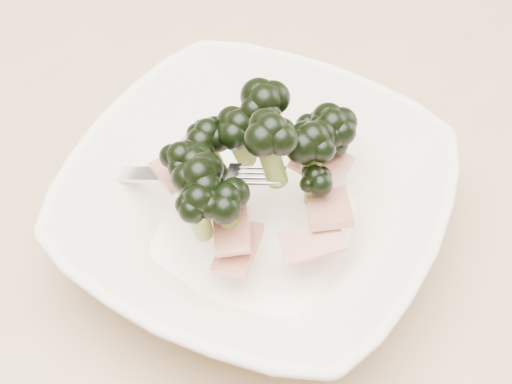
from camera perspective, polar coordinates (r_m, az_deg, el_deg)
dining_table at (r=0.66m, az=-12.04°, el=-8.76°), size 1.20×0.80×0.75m
broccoli_dish at (r=0.54m, az=-0.05°, el=-0.54°), size 0.36×0.36×0.14m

